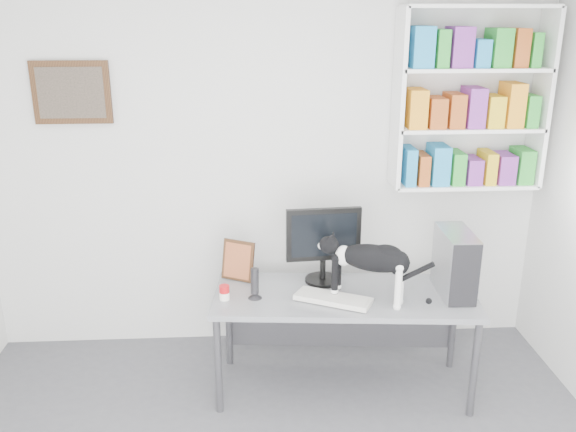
% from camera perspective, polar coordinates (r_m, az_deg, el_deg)
% --- Properties ---
extents(room, '(4.01, 4.01, 2.70)m').
position_cam_1_polar(room, '(2.49, -0.93, -6.75)').
color(room, '#505055').
rests_on(room, ground).
extents(bookshelf, '(1.03, 0.28, 1.24)m').
position_cam_1_polar(bookshelf, '(4.40, 16.71, 10.43)').
color(bookshelf, white).
rests_on(bookshelf, room).
extents(wall_art, '(0.52, 0.04, 0.42)m').
position_cam_1_polar(wall_art, '(4.42, -19.60, 10.83)').
color(wall_art, '#4D3118').
rests_on(wall_art, room).
extents(desk, '(1.72, 0.79, 0.70)m').
position_cam_1_polar(desk, '(4.12, 5.17, -11.62)').
color(desk, slate).
rests_on(desk, room).
extents(monitor, '(0.51, 0.28, 0.53)m').
position_cam_1_polar(monitor, '(4.02, 3.31, -2.70)').
color(monitor, black).
rests_on(monitor, desk).
extents(keyboard, '(0.50, 0.37, 0.04)m').
position_cam_1_polar(keyboard, '(3.85, 4.26, -7.71)').
color(keyboard, beige).
rests_on(keyboard, desk).
extents(pc_tower, '(0.20, 0.42, 0.42)m').
position_cam_1_polar(pc_tower, '(4.01, 15.36, -4.25)').
color(pc_tower, '#A9A9AE').
rests_on(pc_tower, desk).
extents(speaker, '(0.10, 0.10, 0.21)m').
position_cam_1_polar(speaker, '(3.85, -3.13, -6.27)').
color(speaker, black).
rests_on(speaker, desk).
extents(leaning_print, '(0.24, 0.18, 0.28)m').
position_cam_1_polar(leaning_print, '(4.10, -4.70, -4.11)').
color(leaning_print, '#4D3118').
rests_on(leaning_print, desk).
extents(soup_can, '(0.07, 0.07, 0.09)m').
position_cam_1_polar(soup_can, '(3.87, -5.97, -7.14)').
color(soup_can, red).
rests_on(soup_can, desk).
extents(cat, '(0.66, 0.41, 0.40)m').
position_cam_1_polar(cat, '(3.79, 7.71, -5.24)').
color(cat, black).
rests_on(cat, desk).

